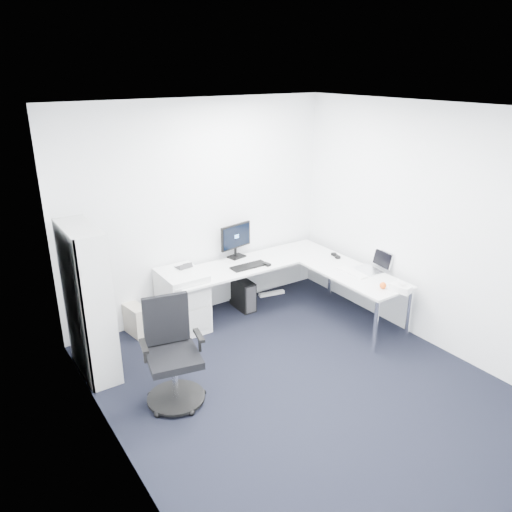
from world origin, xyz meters
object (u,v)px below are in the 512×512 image
l_desk (267,294)px  monitor (236,241)px  laptop (370,262)px  task_chair (173,355)px  bookshelf (88,302)px

l_desk → monitor: size_ratio=4.70×
laptop → monitor: bearing=137.0°
task_chair → laptop: bearing=15.7°
l_desk → monitor: bearing=98.7°
l_desk → bookshelf: 2.23m
l_desk → laptop: 1.33m
monitor → laptop: monitor is taller
bookshelf → monitor: bearing=14.3°
l_desk → bookshelf: size_ratio=1.43×
bookshelf → laptop: bearing=-13.5°
l_desk → laptop: laptop is taller
task_chair → monitor: 2.24m
l_desk → monitor: (-0.09, 0.58, 0.57)m
l_desk → task_chair: size_ratio=2.22×
l_desk → monitor: monitor is taller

